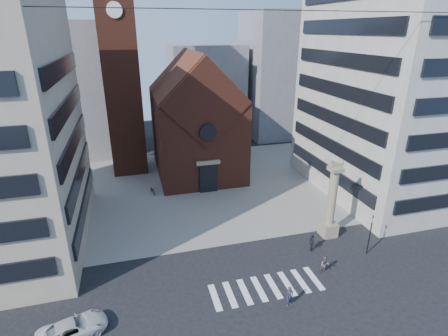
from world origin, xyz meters
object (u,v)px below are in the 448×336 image
Objects in this scene: pedestrian_1 at (325,265)px; pedestrian_2 at (312,243)px; lion_column at (331,207)px; white_car at (73,329)px; pedestrian_0 at (290,296)px; scooter_0 at (153,190)px; traffic_light at (370,234)px.

pedestrian_1 is 3.43m from pedestrian_2.
lion_column is 1.80× the size of white_car.
pedestrian_2 is (0.52, 3.39, 0.09)m from pedestrian_1.
pedestrian_0 is (16.37, -1.29, 0.20)m from white_car.
pedestrian_0 is 0.93× the size of scooter_0.
traffic_light reaches higher than white_car.
white_car is at bearing -167.58° from pedestrian_1.
lion_column is 5.15× the size of pedestrian_1.
white_car is at bearing -121.56° from scooter_0.
lion_column is 4.60× the size of scooter_0.
lion_column is 4.95× the size of pedestrian_0.
pedestrian_2 is at bearing 89.42° from pedestrian_1.
pedestrian_2 is at bearing -63.76° from scooter_0.
pedestrian_0 is 25.29m from scooter_0.
pedestrian_1 is (-3.63, -5.50, -2.62)m from lion_column.
traffic_light reaches higher than pedestrian_0.
pedestrian_2 is at bearing -94.02° from white_car.
scooter_0 is (7.42, 22.35, -0.13)m from white_car.
traffic_light is 27.38m from scooter_0.
white_car is at bearing -173.41° from traffic_light.
pedestrian_1 is at bearing -102.66° from white_car.
lion_column is at bearing -44.48° from pedestrian_2.
lion_column is 4.62m from traffic_light.
scooter_0 is at bearing 131.68° from pedestrian_1.
lion_column is at bearing -54.45° from scooter_0.
pedestrian_0 is 0.94× the size of pedestrian_2.
lion_column is 25.96m from white_car.
lion_column is 23.32m from scooter_0.
pedestrian_1 is 0.89× the size of scooter_0.
lion_column is 12.18m from pedestrian_0.
pedestrian_2 is (-5.10, 1.89, -1.36)m from traffic_light.
lion_column is 7.09m from pedestrian_1.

